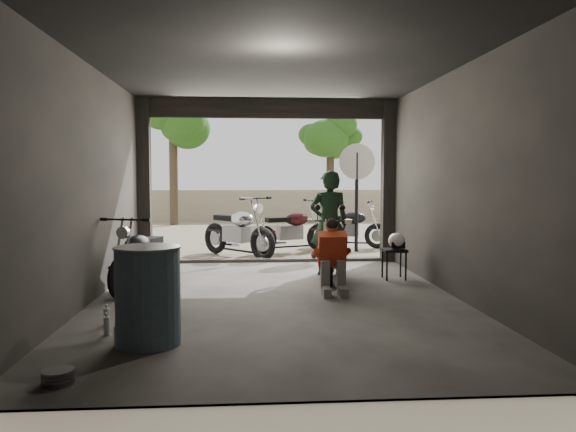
{
  "coord_description": "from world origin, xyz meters",
  "views": [
    {
      "loc": [
        -0.4,
        -7.58,
        1.7
      ],
      "look_at": [
        0.19,
        0.6,
        1.13
      ],
      "focal_mm": 35.0,
      "sensor_mm": 36.0,
      "label": 1
    }
  ],
  "objects": [
    {
      "name": "ground",
      "position": [
        0.0,
        0.0,
        0.0
      ],
      "size": [
        80.0,
        80.0,
        0.0
      ],
      "primitive_type": "plane",
      "color": "#7A6D56",
      "rests_on": "ground"
    },
    {
      "name": "garage",
      "position": [
        0.0,
        0.55,
        1.28
      ],
      "size": [
        7.0,
        7.13,
        3.2
      ],
      "color": "#2D2B28",
      "rests_on": "ground"
    },
    {
      "name": "boundary_wall",
      "position": [
        0.0,
        14.0,
        0.6
      ],
      "size": [
        18.0,
        0.3,
        1.2
      ],
      "primitive_type": "cube",
      "color": "gray",
      "rests_on": "ground"
    },
    {
      "name": "tree_left",
      "position": [
        -3.0,
        12.5,
        3.99
      ],
      "size": [
        2.2,
        2.2,
        5.6
      ],
      "color": "#382B1E",
      "rests_on": "ground"
    },
    {
      "name": "tree_right",
      "position": [
        2.8,
        14.0,
        3.56
      ],
      "size": [
        2.2,
        2.2,
        5.0
      ],
      "color": "#382B1E",
      "rests_on": "ground"
    },
    {
      "name": "main_bike",
      "position": [
        0.95,
        1.52,
        0.53
      ],
      "size": [
        0.89,
        1.66,
        1.05
      ],
      "primitive_type": null,
      "rotation": [
        0.0,
        0.0,
        -0.16
      ],
      "color": "beige",
      "rests_on": "ground"
    },
    {
      "name": "left_bike",
      "position": [
        -2.0,
        0.9,
        0.56
      ],
      "size": [
        1.09,
        1.78,
        1.12
      ],
      "primitive_type": null,
      "rotation": [
        0.0,
        0.0,
        -0.26
      ],
      "color": "black",
      "rests_on": "ground"
    },
    {
      "name": "outside_bike_a",
      "position": [
        -0.61,
        4.29,
        0.65
      ],
      "size": [
        1.86,
        1.95,
        1.29
      ],
      "primitive_type": null,
      "rotation": [
        0.0,
        0.0,
        0.73
      ],
      "color": "black",
      "rests_on": "ground"
    },
    {
      "name": "outside_bike_b",
      "position": [
        0.59,
        4.98,
        0.59
      ],
      "size": [
        1.89,
        1.31,
        1.18
      ],
      "primitive_type": null,
      "rotation": [
        0.0,
        0.0,
        1.94
      ],
      "color": "#390D11",
      "rests_on": "ground"
    },
    {
      "name": "outside_bike_c",
      "position": [
        2.02,
        5.66,
        0.57
      ],
      "size": [
        1.82,
        1.17,
        1.14
      ],
      "primitive_type": null,
      "rotation": [
        0.0,
        0.0,
        1.27
      ],
      "color": "black",
      "rests_on": "ground"
    },
    {
      "name": "rider",
      "position": [
        0.99,
        1.91,
        0.9
      ],
      "size": [
        0.67,
        0.46,
        1.81
      ],
      "primitive_type": "imported",
      "rotation": [
        0.0,
        0.0,
        3.11
      ],
      "color": "black",
      "rests_on": "ground"
    },
    {
      "name": "mechanic",
      "position": [
        0.82,
        0.34,
        0.53
      ],
      "size": [
        0.56,
        0.74,
        1.06
      ],
      "primitive_type": null,
      "rotation": [
        0.0,
        0.0,
        -0.03
      ],
      "color": "#A73216",
      "rests_on": "ground"
    },
    {
      "name": "stool",
      "position": [
        2.0,
        1.43,
        0.44
      ],
      "size": [
        0.37,
        0.37,
        0.52
      ],
      "rotation": [
        0.0,
        0.0,
        0.07
      ],
      "color": "black",
      "rests_on": "ground"
    },
    {
      "name": "helmet",
      "position": [
        2.05,
        1.46,
        0.65
      ],
      "size": [
        0.28,
        0.3,
        0.26
      ],
      "primitive_type": "ellipsoid",
      "rotation": [
        0.0,
        0.0,
        -0.01
      ],
      "color": "silver",
      "rests_on": "stool"
    },
    {
      "name": "oil_drum",
      "position": [
        -1.4,
        -1.95,
        0.5
      ],
      "size": [
        0.74,
        0.74,
        1.0
      ],
      "primitive_type": "cylinder",
      "rotation": [
        0.0,
        0.0,
        -0.17
      ],
      "color": "#395360",
      "rests_on": "ground"
    },
    {
      "name": "sign_post",
      "position": [
        2.07,
        5.01,
        1.66
      ],
      "size": [
        0.82,
        0.08,
        2.45
      ],
      "rotation": [
        0.0,
        0.0,
        0.05
      ],
      "color": "black",
      "rests_on": "ground"
    }
  ]
}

